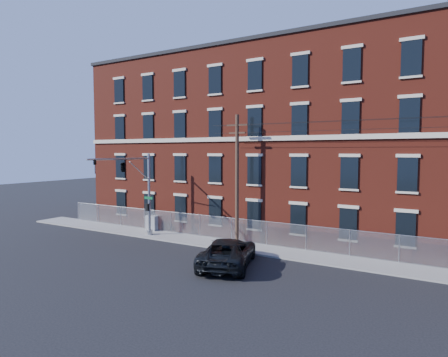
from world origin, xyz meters
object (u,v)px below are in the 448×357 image
at_px(utility_pole_near, 237,177).
at_px(utility_cabinet, 152,223).
at_px(pickup_truck, 228,252).
at_px(traffic_signal_mast, 129,175).

distance_m(utility_pole_near, utility_cabinet, 10.16).
bearing_deg(pickup_truck, utility_cabinet, -44.58).
distance_m(traffic_signal_mast, utility_pole_near, 8.70).
height_order(traffic_signal_mast, utility_cabinet, traffic_signal_mast).
xyz_separation_m(traffic_signal_mast, utility_pole_near, (8.00, 3.42, -0.05)).
bearing_deg(utility_pole_near, traffic_signal_mast, -156.86).
xyz_separation_m(utility_pole_near, utility_cabinet, (-9.07, 0.40, -4.55)).
height_order(utility_pole_near, pickup_truck, utility_pole_near).
relative_size(utility_pole_near, pickup_truck, 1.57).
bearing_deg(utility_cabinet, utility_pole_near, -4.38).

